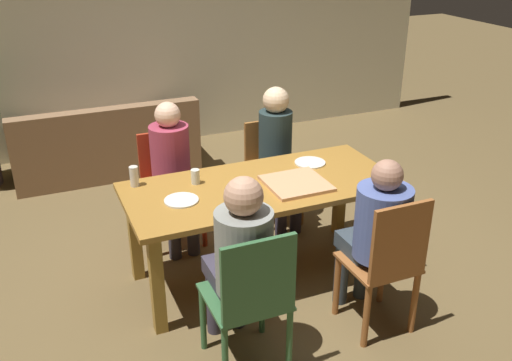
{
  "coord_description": "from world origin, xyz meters",
  "views": [
    {
      "loc": [
        -1.47,
        -3.35,
        2.49
      ],
      "look_at": [
        0.0,
        0.1,
        0.75
      ],
      "focal_mm": 39.94,
      "sensor_mm": 36.0,
      "label": 1
    }
  ],
  "objects_px": {
    "chair_2": "(169,181)",
    "drinking_glass_1": "(195,177)",
    "person_1": "(240,254)",
    "dining_table": "(261,197)",
    "plate_0": "(181,200)",
    "chair_0": "(271,166)",
    "person_0": "(278,147)",
    "person_3": "(377,227)",
    "plate_1": "(310,163)",
    "pizza_box_0": "(296,183)",
    "couch": "(106,147)",
    "chair_3": "(387,262)",
    "chair_1": "(251,296)",
    "drinking_glass_0": "(134,176)",
    "person_2": "(172,165)"
  },
  "relations": [
    {
      "from": "person_0",
      "to": "person_3",
      "type": "relative_size",
      "value": 1.03
    },
    {
      "from": "dining_table",
      "to": "chair_3",
      "type": "bearing_deg",
      "value": -62.75
    },
    {
      "from": "person_0",
      "to": "person_1",
      "type": "height_order",
      "value": "person_1"
    },
    {
      "from": "person_1",
      "to": "drinking_glass_0",
      "type": "bearing_deg",
      "value": 109.23
    },
    {
      "from": "person_3",
      "to": "plate_1",
      "type": "distance_m",
      "value": 0.96
    },
    {
      "from": "chair_2",
      "to": "drinking_glass_1",
      "type": "relative_size",
      "value": 8.5
    },
    {
      "from": "plate_0",
      "to": "drinking_glass_1",
      "type": "bearing_deg",
      "value": 53.03
    },
    {
      "from": "chair_0",
      "to": "person_2",
      "type": "bearing_deg",
      "value": -170.99
    },
    {
      "from": "person_0",
      "to": "chair_3",
      "type": "xyz_separation_m",
      "value": [
        -0.0,
        -1.62,
        -0.19
      ]
    },
    {
      "from": "chair_2",
      "to": "pizza_box_0",
      "type": "height_order",
      "value": "chair_2"
    },
    {
      "from": "dining_table",
      "to": "drinking_glass_0",
      "type": "xyz_separation_m",
      "value": [
        -0.84,
        0.32,
        0.18
      ]
    },
    {
      "from": "chair_3",
      "to": "person_3",
      "type": "bearing_deg",
      "value": 90.0
    },
    {
      "from": "person_1",
      "to": "drinking_glass_1",
      "type": "height_order",
      "value": "person_1"
    },
    {
      "from": "dining_table",
      "to": "chair_1",
      "type": "distance_m",
      "value": 1.03
    },
    {
      "from": "chair_2",
      "to": "plate_0",
      "type": "distance_m",
      "value": 0.93
    },
    {
      "from": "chair_1",
      "to": "chair_2",
      "type": "height_order",
      "value": "chair_1"
    },
    {
      "from": "person_1",
      "to": "chair_3",
      "type": "relative_size",
      "value": 1.26
    },
    {
      "from": "chair_0",
      "to": "couch",
      "type": "height_order",
      "value": "chair_0"
    },
    {
      "from": "chair_0",
      "to": "person_2",
      "type": "relative_size",
      "value": 0.72
    },
    {
      "from": "drinking_glass_0",
      "to": "chair_0",
      "type": "bearing_deg",
      "value": 22.2
    },
    {
      "from": "chair_0",
      "to": "person_0",
      "type": "distance_m",
      "value": 0.27
    },
    {
      "from": "chair_2",
      "to": "drinking_glass_1",
      "type": "distance_m",
      "value": 0.73
    },
    {
      "from": "person_1",
      "to": "person_2",
      "type": "relative_size",
      "value": 1.02
    },
    {
      "from": "dining_table",
      "to": "plate_1",
      "type": "relative_size",
      "value": 8.2
    },
    {
      "from": "drinking_glass_0",
      "to": "plate_1",
      "type": "bearing_deg",
      "value": -5.36
    },
    {
      "from": "chair_0",
      "to": "person_3",
      "type": "bearing_deg",
      "value": -90.0
    },
    {
      "from": "dining_table",
      "to": "plate_0",
      "type": "xyz_separation_m",
      "value": [
        -0.6,
        -0.04,
        0.11
      ]
    },
    {
      "from": "chair_1",
      "to": "couch",
      "type": "height_order",
      "value": "chair_1"
    },
    {
      "from": "chair_1",
      "to": "chair_3",
      "type": "bearing_deg",
      "value": 0.61
    },
    {
      "from": "plate_1",
      "to": "couch",
      "type": "bearing_deg",
      "value": 118.35
    },
    {
      "from": "chair_1",
      "to": "drinking_glass_0",
      "type": "relative_size",
      "value": 6.58
    },
    {
      "from": "chair_0",
      "to": "person_2",
      "type": "xyz_separation_m",
      "value": [
        -0.93,
        -0.15,
        0.23
      ]
    },
    {
      "from": "chair_2",
      "to": "pizza_box_0",
      "type": "xyz_separation_m",
      "value": [
        0.68,
        -0.96,
        0.27
      ]
    },
    {
      "from": "plate_0",
      "to": "drinking_glass_1",
      "type": "xyz_separation_m",
      "value": [
        0.17,
        0.23,
        0.05
      ]
    },
    {
      "from": "chair_0",
      "to": "person_0",
      "type": "xyz_separation_m",
      "value": [
        0.0,
        -0.14,
        0.24
      ]
    },
    {
      "from": "dining_table",
      "to": "plate_0",
      "type": "relative_size",
      "value": 8.41
    },
    {
      "from": "chair_0",
      "to": "pizza_box_0",
      "type": "relative_size",
      "value": 2.09
    },
    {
      "from": "person_2",
      "to": "pizza_box_0",
      "type": "height_order",
      "value": "person_2"
    },
    {
      "from": "dining_table",
      "to": "person_0",
      "type": "distance_m",
      "value": 0.85
    },
    {
      "from": "dining_table",
      "to": "person_1",
      "type": "distance_m",
      "value": 0.88
    },
    {
      "from": "chair_1",
      "to": "person_1",
      "type": "relative_size",
      "value": 0.78
    },
    {
      "from": "person_0",
      "to": "person_3",
      "type": "bearing_deg",
      "value": -90.0
    },
    {
      "from": "chair_0",
      "to": "drinking_glass_0",
      "type": "bearing_deg",
      "value": -157.8
    },
    {
      "from": "person_1",
      "to": "plate_0",
      "type": "height_order",
      "value": "person_1"
    },
    {
      "from": "dining_table",
      "to": "chair_0",
      "type": "xyz_separation_m",
      "value": [
        0.47,
        0.85,
        -0.17
      ]
    },
    {
      "from": "chair_1",
      "to": "plate_0",
      "type": "height_order",
      "value": "chair_1"
    },
    {
      "from": "chair_0",
      "to": "chair_1",
      "type": "xyz_separation_m",
      "value": [
        -0.93,
        -1.77,
        0.06
      ]
    },
    {
      "from": "dining_table",
      "to": "chair_0",
      "type": "height_order",
      "value": "chair_0"
    },
    {
      "from": "plate_1",
      "to": "chair_3",
      "type": "bearing_deg",
      "value": -91.57
    },
    {
      "from": "person_3",
      "to": "chair_2",
      "type": "bearing_deg",
      "value": 119.9
    }
  ]
}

